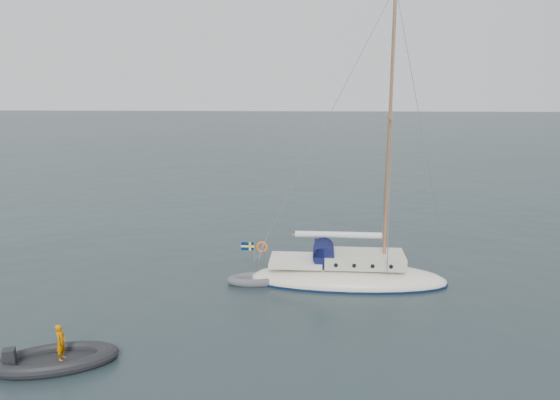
{
  "coord_description": "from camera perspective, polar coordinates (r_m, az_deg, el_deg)",
  "views": [
    {
      "loc": [
        -0.03,
        -26.07,
        9.28
      ],
      "look_at": [
        -1.33,
        0.0,
        3.6
      ],
      "focal_mm": 35.0,
      "sensor_mm": 36.0,
      "label": 1
    }
  ],
  "objects": [
    {
      "name": "ground",
      "position": [
        27.67,
        2.77,
        -7.33
      ],
      "size": [
        300.0,
        300.0,
        0.0
      ],
      "primitive_type": "plane",
      "color": "black",
      "rests_on": "ground"
    },
    {
      "name": "sailboat",
      "position": [
        25.81,
        7.19,
        -6.43
      ],
      "size": [
        9.68,
        2.9,
        13.79
      ],
      "rotation": [
        0.0,
        0.0,
        -0.03
      ],
      "color": "#F0E4D0",
      "rests_on": "ground"
    },
    {
      "name": "dinghy",
      "position": [
        25.91,
        -2.49,
        -8.31
      ],
      "size": [
        2.77,
        1.25,
        0.4
      ],
      "rotation": [
        0.0,
        0.0,
        0.12
      ],
      "color": "#535358",
      "rests_on": "ground"
    },
    {
      "name": "rib",
      "position": [
        20.36,
        -22.46,
        -15.1
      ],
      "size": [
        4.09,
        1.86,
        1.46
      ],
      "rotation": [
        0.0,
        0.0,
        0.34
      ],
      "color": "black",
      "rests_on": "ground"
    }
  ]
}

